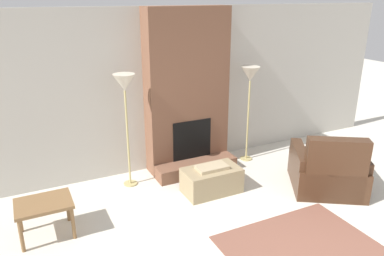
% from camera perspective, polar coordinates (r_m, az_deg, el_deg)
% --- Properties ---
extents(wall_back, '(8.31, 0.06, 2.60)m').
position_cam_1_polar(wall_back, '(6.17, -1.60, 6.04)').
color(wall_back, '#BCB7AD').
rests_on(wall_back, ground_plane).
extents(fireplace, '(1.34, 0.69, 2.60)m').
position_cam_1_polar(fireplace, '(5.98, -0.65, 4.76)').
color(fireplace, brown).
rests_on(fireplace, ground_plane).
extents(ottoman, '(0.83, 0.47, 0.42)m').
position_cam_1_polar(ottoman, '(5.54, 3.00, -7.89)').
color(ottoman, '#998460').
rests_on(ottoman, ground_plane).
extents(armchair, '(1.37, 1.39, 0.93)m').
position_cam_1_polar(armchair, '(5.91, 20.00, -6.28)').
color(armchair, '#422819').
rests_on(armchair, ground_plane).
extents(side_table, '(0.64, 0.50, 0.45)m').
position_cam_1_polar(side_table, '(4.84, -21.64, -11.12)').
color(side_table, brown).
rests_on(side_table, ground_plane).
extents(floor_lamp_left, '(0.31, 0.31, 1.72)m').
position_cam_1_polar(floor_lamp_left, '(5.37, -10.23, 5.88)').
color(floor_lamp_left, tan).
rests_on(floor_lamp_left, ground_plane).
extents(floor_lamp_right, '(0.31, 0.31, 1.65)m').
position_cam_1_polar(floor_lamp_right, '(6.28, 8.85, 7.38)').
color(floor_lamp_right, tan).
rests_on(floor_lamp_right, ground_plane).
extents(area_rug, '(1.74, 1.59, 0.01)m').
position_cam_1_polar(area_rug, '(4.61, 17.68, -18.01)').
color(area_rug, brown).
rests_on(area_rug, ground_plane).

